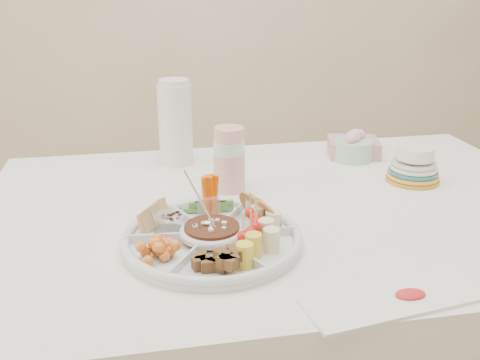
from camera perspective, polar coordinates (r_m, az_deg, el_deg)
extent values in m
cube|color=white|center=(1.55, 4.30, -15.59)|extent=(1.52, 1.02, 0.76)
cylinder|color=silver|center=(1.15, -3.01, -5.93)|extent=(0.41, 0.41, 0.04)
cylinder|color=#3E1B0B|center=(1.15, -3.02, -5.59)|extent=(0.13, 0.13, 0.04)
cylinder|color=silver|center=(1.41, -1.17, 3.39)|extent=(0.11, 0.11, 0.23)
cylinder|color=white|center=(1.62, -6.91, 6.21)|extent=(0.12, 0.12, 0.26)
cylinder|color=#9EBDA7|center=(1.71, 11.99, 3.65)|extent=(0.16, 0.16, 0.09)
cube|color=#D3909A|center=(1.76, 12.01, 3.43)|extent=(0.18, 0.17, 0.05)
cylinder|color=yellow|center=(1.57, 18.05, 1.50)|extent=(0.17, 0.17, 0.09)
cube|color=white|center=(1.01, 16.14, -12.09)|extent=(0.35, 0.16, 0.01)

